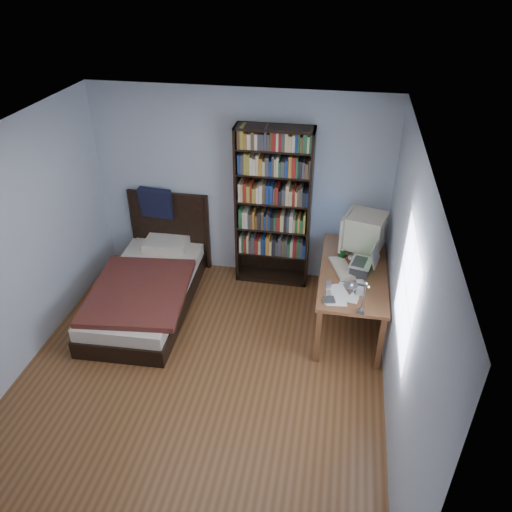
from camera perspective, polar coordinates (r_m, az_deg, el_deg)
name	(u,v)px	position (r m, az deg, el deg)	size (l,w,h in m)	color
room	(196,278)	(4.66, -6.85, -2.54)	(4.20, 4.24, 2.50)	brown
desk	(352,272)	(6.33, 10.88, -1.80)	(0.75, 1.60, 0.73)	brown
crt_monitor	(363,231)	(5.99, 12.15, 2.78)	(0.56, 0.51, 0.52)	beige
laptop	(363,266)	(5.70, 12.09, -1.09)	(0.35, 0.34, 0.36)	#2D2D30
desk_lamp	(353,292)	(4.52, 10.97, -4.05)	(0.25, 0.56, 0.66)	#99999E
keyboard	(342,268)	(5.77, 9.78, -1.40)	(0.18, 0.47, 0.03)	#B7AA99
speaker	(359,288)	(5.37, 11.73, -3.58)	(0.08, 0.08, 0.16)	gray
soda_can	(342,254)	(5.94, 9.77, 0.23)	(0.07, 0.07, 0.13)	#073A0D
mouse	(351,257)	(5.99, 10.79, -0.12)	(0.07, 0.12, 0.04)	silver
phone_silver	(329,284)	(5.49, 8.32, -3.21)	(0.05, 0.11, 0.02)	silver
phone_grey	(329,293)	(5.36, 8.33, -4.20)	(0.05, 0.09, 0.02)	gray
external_drive	(329,300)	(5.25, 8.35, -5.05)	(0.12, 0.12, 0.02)	gray
bookshelf	(273,209)	(6.31, 1.98, 5.43)	(0.95, 0.30, 2.10)	black
bed	(149,285)	(6.40, -12.18, -3.29)	(1.26, 2.15, 1.16)	black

